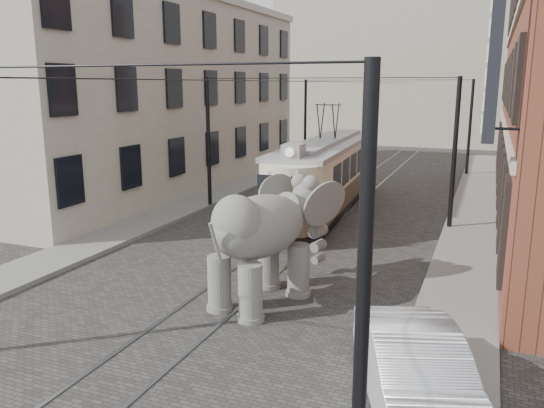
% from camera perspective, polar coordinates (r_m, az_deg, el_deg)
% --- Properties ---
extents(ground, '(120.00, 120.00, 0.00)m').
position_cam_1_polar(ground, '(18.19, 0.04, -5.75)').
color(ground, '#403D3B').
extents(tram_rails, '(1.54, 80.00, 0.02)m').
position_cam_1_polar(tram_rails, '(18.19, 0.04, -5.72)').
color(tram_rails, slate).
rests_on(tram_rails, ground).
extents(sidewalk_right, '(2.00, 60.00, 0.15)m').
position_cam_1_polar(sidewalk_right, '(16.99, 19.34, -7.57)').
color(sidewalk_right, slate).
rests_on(sidewalk_right, ground).
extents(sidewalk_left, '(2.00, 60.00, 0.15)m').
position_cam_1_polar(sidewalk_left, '(21.36, -16.38, -3.28)').
color(sidewalk_left, slate).
rests_on(sidewalk_left, ground).
extents(stucco_building, '(7.00, 24.00, 10.00)m').
position_cam_1_polar(stucco_building, '(31.34, -12.08, 10.98)').
color(stucco_building, '#A19685').
rests_on(stucco_building, ground).
extents(distant_block, '(28.00, 10.00, 14.00)m').
position_cam_1_polar(distant_block, '(56.40, 15.86, 13.41)').
color(distant_block, '#A19685').
rests_on(distant_block, ground).
extents(catenary, '(11.00, 30.20, 6.00)m').
position_cam_1_polar(catenary, '(22.21, 4.41, 5.50)').
color(catenary, black).
rests_on(catenary, ground).
extents(tram, '(3.24, 12.35, 4.85)m').
position_cam_1_polar(tram, '(24.64, 5.83, 4.82)').
color(tram, beige).
rests_on(tram, ground).
extents(elephant, '(4.23, 5.87, 3.23)m').
position_cam_1_polar(elephant, '(14.17, -1.27, -4.26)').
color(elephant, '#66635E').
rests_on(elephant, ground).
extents(parked_car, '(3.17, 4.86, 1.51)m').
position_cam_1_polar(parked_car, '(10.20, 14.97, -17.01)').
color(parked_car, '#B9B9BE').
rests_on(parked_car, ground).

